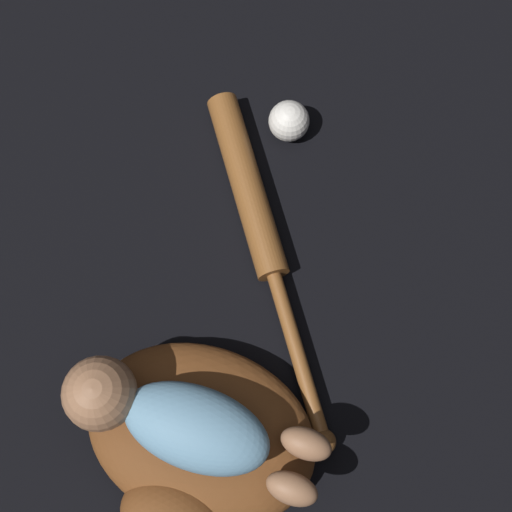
{
  "coord_description": "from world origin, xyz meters",
  "views": [
    {
      "loc": [
        -0.1,
        0.09,
        1.1
      ],
      "look_at": [
        0.04,
        -0.21,
        0.07
      ],
      "focal_mm": 50.0,
      "sensor_mm": 36.0,
      "label": 1
    }
  ],
  "objects_px": {
    "baseball_glove": "(199,447)",
    "baby_figure": "(174,420)",
    "baseball": "(289,121)",
    "baseball_bat": "(257,218)"
  },
  "relations": [
    {
      "from": "baseball_glove",
      "to": "baseball",
      "type": "distance_m",
      "value": 0.54
    },
    {
      "from": "baseball_glove",
      "to": "baby_figure",
      "type": "xyz_separation_m",
      "value": [
        0.04,
        -0.02,
        0.09
      ]
    },
    {
      "from": "baseball_glove",
      "to": "baby_figure",
      "type": "relative_size",
      "value": 0.97
    },
    {
      "from": "baby_figure",
      "to": "baseball_bat",
      "type": "distance_m",
      "value": 0.36
    },
    {
      "from": "baseball_bat",
      "to": "baseball_glove",
      "type": "bearing_deg",
      "value": 101.55
    },
    {
      "from": "baby_figure",
      "to": "baseball_bat",
      "type": "height_order",
      "value": "baby_figure"
    },
    {
      "from": "baseball_bat",
      "to": "baseball",
      "type": "xyz_separation_m",
      "value": [
        0.02,
        -0.18,
        0.01
      ]
    },
    {
      "from": "baseball_glove",
      "to": "baseball",
      "type": "bearing_deg",
      "value": -79.94
    },
    {
      "from": "baseball_bat",
      "to": "baseball",
      "type": "relative_size",
      "value": 6.98
    },
    {
      "from": "baseball_bat",
      "to": "baseball",
      "type": "bearing_deg",
      "value": -83.04
    }
  ]
}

